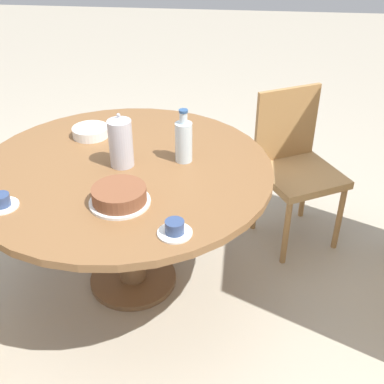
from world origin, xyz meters
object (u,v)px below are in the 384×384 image
object	(u,v)px
coffee_pot	(121,142)
water_bottle	(184,140)
chair_b	(295,164)
cake_main	(119,196)
cup_a	(175,229)
cup_b	(1,202)

from	to	relation	value
coffee_pot	water_bottle	size ratio (longest dim) A/B	1.01
water_bottle	chair_b	bearing A→B (deg)	127.73
coffee_pot	cake_main	xyz separation A→B (m)	(0.32, 0.06, -0.09)
water_bottle	cup_a	size ratio (longest dim) A/B	1.93
cake_main	cup_a	xyz separation A→B (m)	(0.18, 0.26, -0.01)
chair_b	cake_main	world-z (taller)	chair_b
coffee_pot	cup_a	world-z (taller)	coffee_pot
chair_b	coffee_pot	distance (m)	1.09
chair_b	cup_b	world-z (taller)	chair_b
water_bottle	cup_b	distance (m)	0.85
coffee_pot	cup_a	bearing A→B (deg)	32.38
water_bottle	cake_main	distance (m)	0.46
water_bottle	cake_main	xyz separation A→B (m)	(0.40, -0.22, -0.07)
coffee_pot	cake_main	world-z (taller)	coffee_pot
chair_b	coffee_pot	bearing A→B (deg)	-177.45
cake_main	cup_a	distance (m)	0.32
chair_b	water_bottle	xyz separation A→B (m)	(0.46, -0.59, 0.34)
water_bottle	cake_main	size ratio (longest dim) A/B	1.02
coffee_pot	water_bottle	xyz separation A→B (m)	(-0.08, 0.28, -0.02)
cup_a	coffee_pot	bearing A→B (deg)	-147.62
chair_b	cake_main	xyz separation A→B (m)	(0.86, -0.81, 0.27)
coffee_pot	cake_main	size ratio (longest dim) A/B	1.02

